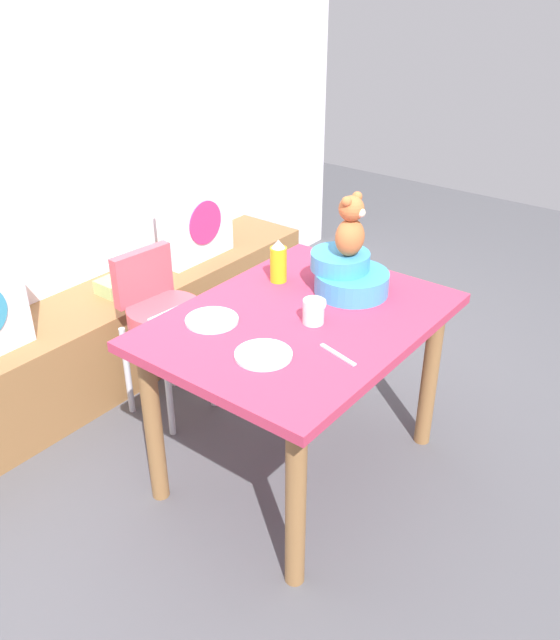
% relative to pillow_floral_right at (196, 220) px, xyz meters
% --- Properties ---
extents(ground_plane, '(8.00, 8.00, 0.00)m').
position_rel_pillow_floral_right_xyz_m(ground_plane, '(-0.62, -1.16, -0.68)').
color(ground_plane, '#4C4C51').
extents(back_wall, '(4.40, 0.10, 2.60)m').
position_rel_pillow_floral_right_xyz_m(back_wall, '(-0.62, 0.29, 0.62)').
color(back_wall, silver).
rests_on(back_wall, ground_plane).
extents(window_bench, '(2.60, 0.44, 0.46)m').
position_rel_pillow_floral_right_xyz_m(window_bench, '(-0.62, 0.02, -0.45)').
color(window_bench, olive).
rests_on(window_bench, ground_plane).
extents(pillow_floral_right, '(0.44, 0.15, 0.44)m').
position_rel_pillow_floral_right_xyz_m(pillow_floral_right, '(0.00, 0.00, 0.00)').
color(pillow_floral_right, silver).
rests_on(pillow_floral_right, window_bench).
extents(book_stack, '(0.20, 0.14, 0.07)m').
position_rel_pillow_floral_right_xyz_m(book_stack, '(-0.55, 0.02, -0.18)').
color(book_stack, '#9BB66F').
rests_on(book_stack, window_bench).
extents(dining_table, '(1.15, 0.86, 0.74)m').
position_rel_pillow_floral_right_xyz_m(dining_table, '(-0.62, -1.16, -0.05)').
color(dining_table, '#B73351').
rests_on(dining_table, ground_plane).
extents(highchair, '(0.34, 0.47, 0.79)m').
position_rel_pillow_floral_right_xyz_m(highchair, '(-0.65, -0.42, -0.16)').
color(highchair, '#D84C59').
rests_on(highchair, ground_plane).
extents(infant_seat_teal, '(0.30, 0.33, 0.16)m').
position_rel_pillow_floral_right_xyz_m(infant_seat_teal, '(-0.33, -1.18, 0.13)').
color(infant_seat_teal, '#3A90C8').
rests_on(infant_seat_teal, dining_table).
extents(teddy_bear, '(0.13, 0.12, 0.25)m').
position_rel_pillow_floral_right_xyz_m(teddy_bear, '(-0.33, -1.18, 0.34)').
color(teddy_bear, '#B56435').
rests_on(teddy_bear, infant_seat_teal).
extents(ketchup_bottle, '(0.07, 0.07, 0.18)m').
position_rel_pillow_floral_right_xyz_m(ketchup_bottle, '(-0.43, -0.90, 0.15)').
color(ketchup_bottle, gold).
rests_on(ketchup_bottle, dining_table).
extents(coffee_mug, '(0.12, 0.08, 0.09)m').
position_rel_pillow_floral_right_xyz_m(coffee_mug, '(-0.63, -1.23, 0.11)').
color(coffee_mug, silver).
rests_on(coffee_mug, dining_table).
extents(dinner_plate_near, '(0.20, 0.20, 0.01)m').
position_rel_pillow_floral_right_xyz_m(dinner_plate_near, '(-0.86, -0.92, 0.07)').
color(dinner_plate_near, white).
rests_on(dinner_plate_near, dining_table).
extents(dinner_plate_far, '(0.20, 0.20, 0.01)m').
position_rel_pillow_floral_right_xyz_m(dinner_plate_far, '(-0.93, -1.23, 0.07)').
color(dinner_plate_far, white).
rests_on(dinner_plate_far, dining_table).
extents(table_fork, '(0.06, 0.17, 0.01)m').
position_rel_pillow_floral_right_xyz_m(table_fork, '(-0.77, -1.43, 0.06)').
color(table_fork, silver).
rests_on(table_fork, dining_table).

